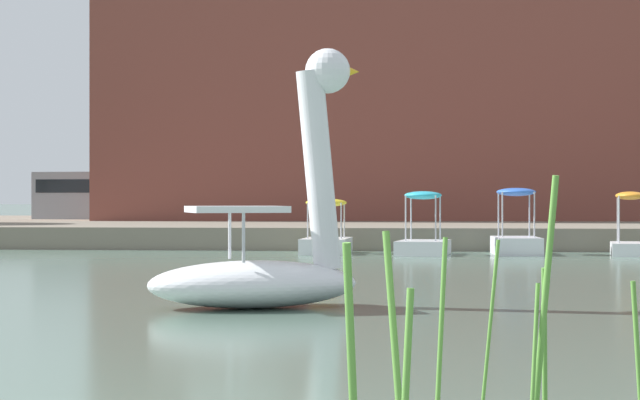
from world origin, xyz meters
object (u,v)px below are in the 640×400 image
(pedal_boat_blue, at_px, (516,235))
(pedal_boat_yellow, at_px, (326,238))
(parked_van, at_px, (96,194))
(swan_boat, at_px, (266,251))
(pedal_boat_cyan, at_px, (423,237))
(pedal_boat_orange, at_px, (630,236))

(pedal_boat_blue, distance_m, pedal_boat_yellow, 4.64)
(pedal_boat_yellow, bearing_deg, pedal_boat_blue, -0.08)
(pedal_boat_yellow, height_order, parked_van, parked_van)
(swan_boat, height_order, pedal_boat_cyan, swan_boat)
(pedal_boat_orange, bearing_deg, parked_van, 139.39)
(pedal_boat_orange, bearing_deg, pedal_boat_blue, 176.30)
(swan_boat, distance_m, pedal_boat_blue, 15.37)
(swan_boat, bearing_deg, pedal_boat_cyan, 83.13)
(parked_van, bearing_deg, swan_boat, -69.97)
(parked_van, bearing_deg, pedal_boat_blue, -45.05)
(pedal_boat_blue, height_order, pedal_boat_cyan, pedal_boat_blue)
(pedal_boat_orange, bearing_deg, swan_boat, -114.47)
(pedal_boat_orange, height_order, pedal_boat_blue, pedal_boat_blue)
(swan_boat, distance_m, pedal_boat_orange, 16.12)
(pedal_boat_blue, distance_m, pedal_boat_cyan, 2.30)
(pedal_boat_cyan, xyz_separation_m, pedal_boat_yellow, (-2.39, 0.48, -0.05))
(pedal_boat_cyan, bearing_deg, pedal_boat_orange, 3.43)
(pedal_boat_blue, bearing_deg, pedal_boat_cyan, -168.18)
(pedal_boat_orange, height_order, parked_van, parked_van)
(pedal_boat_orange, relative_size, pedal_boat_cyan, 0.93)
(pedal_boat_orange, xyz_separation_m, pedal_boat_yellow, (-7.34, 0.18, -0.07))
(pedal_boat_orange, distance_m, pedal_boat_blue, 2.70)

